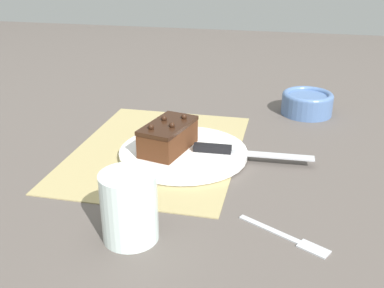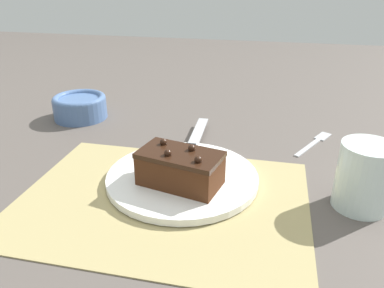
{
  "view_description": "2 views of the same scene",
  "coord_description": "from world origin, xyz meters",
  "px_view_note": "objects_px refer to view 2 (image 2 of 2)",
  "views": [
    {
      "loc": [
        0.83,
        0.26,
        0.4
      ],
      "look_at": [
        0.01,
        0.08,
        0.03
      ],
      "focal_mm": 42.0,
      "sensor_mm": 36.0,
      "label": 1
    },
    {
      "loc": [
        0.15,
        -0.48,
        0.34
      ],
      "look_at": [
        0.03,
        0.09,
        0.06
      ],
      "focal_mm": 35.0,
      "sensor_mm": 36.0,
      "label": 2
    }
  ],
  "objects_px": {
    "cake_plate": "(182,177)",
    "drinking_glass": "(364,177)",
    "dessert_fork": "(315,141)",
    "chocolate_cake": "(180,168)",
    "serving_knife": "(191,147)",
    "small_bowl": "(80,106)"
  },
  "relations": [
    {
      "from": "cake_plate",
      "to": "drinking_glass",
      "type": "height_order",
      "value": "drinking_glass"
    },
    {
      "from": "dessert_fork",
      "to": "chocolate_cake",
      "type": "bearing_deg",
      "value": -104.61
    },
    {
      "from": "chocolate_cake",
      "to": "dessert_fork",
      "type": "distance_m",
      "value": 0.35
    },
    {
      "from": "cake_plate",
      "to": "serving_knife",
      "type": "relative_size",
      "value": 1.09
    },
    {
      "from": "cake_plate",
      "to": "dessert_fork",
      "type": "bearing_deg",
      "value": 42.65
    },
    {
      "from": "cake_plate",
      "to": "small_bowl",
      "type": "height_order",
      "value": "small_bowl"
    },
    {
      "from": "drinking_glass",
      "to": "dessert_fork",
      "type": "relative_size",
      "value": 0.76
    },
    {
      "from": "chocolate_cake",
      "to": "dessert_fork",
      "type": "relative_size",
      "value": 1.05
    },
    {
      "from": "serving_knife",
      "to": "dessert_fork",
      "type": "relative_size",
      "value": 1.73
    },
    {
      "from": "cake_plate",
      "to": "drinking_glass",
      "type": "bearing_deg",
      "value": -2.08
    },
    {
      "from": "serving_knife",
      "to": "small_bowl",
      "type": "xyz_separation_m",
      "value": [
        -0.31,
        0.15,
        0.01
      ]
    },
    {
      "from": "serving_knife",
      "to": "drinking_glass",
      "type": "bearing_deg",
      "value": -22.57
    },
    {
      "from": "small_bowl",
      "to": "dessert_fork",
      "type": "relative_size",
      "value": 0.92
    },
    {
      "from": "chocolate_cake",
      "to": "drinking_glass",
      "type": "height_order",
      "value": "drinking_glass"
    },
    {
      "from": "chocolate_cake",
      "to": "serving_knife",
      "type": "distance_m",
      "value": 0.13
    },
    {
      "from": "drinking_glass",
      "to": "cake_plate",
      "type": "bearing_deg",
      "value": 177.92
    },
    {
      "from": "serving_knife",
      "to": "chocolate_cake",
      "type": "bearing_deg",
      "value": -87.31
    },
    {
      "from": "serving_knife",
      "to": "small_bowl",
      "type": "relative_size",
      "value": 1.87
    },
    {
      "from": "cake_plate",
      "to": "serving_knife",
      "type": "distance_m",
      "value": 0.1
    },
    {
      "from": "small_bowl",
      "to": "chocolate_cake",
      "type": "bearing_deg",
      "value": -40.63
    },
    {
      "from": "dessert_fork",
      "to": "cake_plate",
      "type": "bearing_deg",
      "value": -108.79
    },
    {
      "from": "chocolate_cake",
      "to": "drinking_glass",
      "type": "relative_size",
      "value": 1.38
    }
  ]
}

